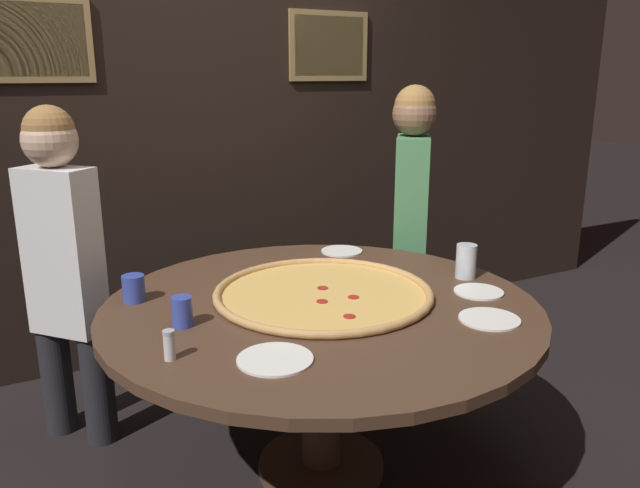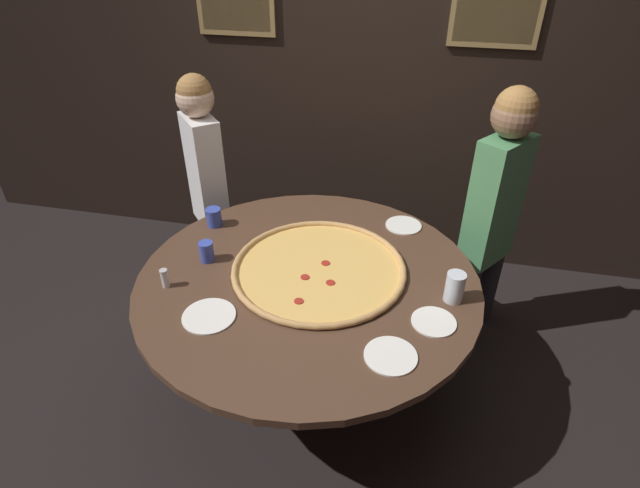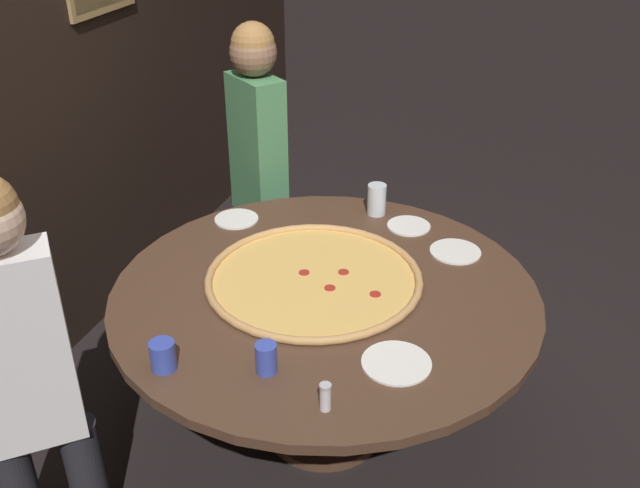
{
  "view_description": "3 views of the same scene",
  "coord_description": "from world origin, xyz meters",
  "px_view_note": "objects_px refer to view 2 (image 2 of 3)",
  "views": [
    {
      "loc": [
        -1.07,
        -2.0,
        1.6
      ],
      "look_at": [
        0.01,
        0.03,
        0.97
      ],
      "focal_mm": 35.0,
      "sensor_mm": 36.0,
      "label": 1
    },
    {
      "loc": [
        0.48,
        -1.89,
        2.25
      ],
      "look_at": [
        0.04,
        0.08,
        0.89
      ],
      "focal_mm": 28.0,
      "sensor_mm": 36.0,
      "label": 2
    },
    {
      "loc": [
        -2.24,
        -0.74,
        2.28
      ],
      "look_at": [
        0.07,
        0.04,
        0.9
      ],
      "focal_mm": 40.0,
      "sensor_mm": 36.0,
      "label": 3
    }
  ],
  "objects_px": {
    "dining_table": "(308,295)",
    "drink_cup_by_shaker": "(207,252)",
    "giant_pizza": "(319,268)",
    "white_plate_near_front": "(434,322)",
    "drink_cup_centre_back": "(214,217)",
    "white_plate_left_side": "(209,316)",
    "white_plate_right_side": "(391,356)",
    "diner_far_left": "(494,207)",
    "condiment_shaker": "(165,278)",
    "drink_cup_beside_pizza": "(455,287)",
    "diner_far_right": "(206,176)",
    "white_plate_beside_cup": "(404,225)"
  },
  "relations": [
    {
      "from": "dining_table",
      "to": "drink_cup_by_shaker",
      "type": "distance_m",
      "value": 0.57
    },
    {
      "from": "dining_table",
      "to": "giant_pizza",
      "type": "distance_m",
      "value": 0.15
    },
    {
      "from": "dining_table",
      "to": "white_plate_near_front",
      "type": "height_order",
      "value": "white_plate_near_front"
    },
    {
      "from": "drink_cup_centre_back",
      "to": "white_plate_left_side",
      "type": "height_order",
      "value": "drink_cup_centre_back"
    },
    {
      "from": "giant_pizza",
      "to": "white_plate_near_front",
      "type": "bearing_deg",
      "value": -24.35
    },
    {
      "from": "giant_pizza",
      "to": "white_plate_right_side",
      "type": "xyz_separation_m",
      "value": [
        0.41,
        -0.5,
        -0.01
      ]
    },
    {
      "from": "white_plate_right_side",
      "to": "diner_far_left",
      "type": "distance_m",
      "value": 1.2
    },
    {
      "from": "drink_cup_centre_back",
      "to": "diner_far_left",
      "type": "distance_m",
      "value": 1.57
    },
    {
      "from": "condiment_shaker",
      "to": "dining_table",
      "type": "bearing_deg",
      "value": 18.62
    },
    {
      "from": "drink_cup_beside_pizza",
      "to": "drink_cup_by_shaker",
      "type": "bearing_deg",
      "value": 177.77
    },
    {
      "from": "drink_cup_centre_back",
      "to": "white_plate_near_front",
      "type": "distance_m",
      "value": 1.37
    },
    {
      "from": "diner_far_left",
      "to": "dining_table",
      "type": "bearing_deg",
      "value": -17.05
    },
    {
      "from": "white_plate_left_side",
      "to": "diner_far_left",
      "type": "relative_size",
      "value": 0.16
    },
    {
      "from": "drink_cup_by_shaker",
      "to": "condiment_shaker",
      "type": "bearing_deg",
      "value": -114.34
    },
    {
      "from": "drink_cup_by_shaker",
      "to": "diner_far_right",
      "type": "xyz_separation_m",
      "value": [
        -0.3,
        0.72,
        0.04
      ]
    },
    {
      "from": "white_plate_right_side",
      "to": "diner_far_right",
      "type": "xyz_separation_m",
      "value": [
        -1.29,
        1.18,
        0.09
      ]
    },
    {
      "from": "white_plate_left_side",
      "to": "white_plate_near_front",
      "type": "height_order",
      "value": "same"
    },
    {
      "from": "drink_cup_beside_pizza",
      "to": "white_plate_near_front",
      "type": "height_order",
      "value": "drink_cup_beside_pizza"
    },
    {
      "from": "diner_far_left",
      "to": "diner_far_right",
      "type": "distance_m",
      "value": 1.75
    },
    {
      "from": "dining_table",
      "to": "white_plate_left_side",
      "type": "xyz_separation_m",
      "value": [
        -0.36,
        -0.38,
        0.12
      ]
    },
    {
      "from": "white_plate_near_front",
      "to": "drink_cup_by_shaker",
      "type": "bearing_deg",
      "value": 169.02
    },
    {
      "from": "white_plate_left_side",
      "to": "diner_far_right",
      "type": "distance_m",
      "value": 1.22
    },
    {
      "from": "drink_cup_centre_back",
      "to": "drink_cup_beside_pizza",
      "type": "bearing_deg",
      "value": -15.9
    },
    {
      "from": "condiment_shaker",
      "to": "giant_pizza",
      "type": "bearing_deg",
      "value": 22.01
    },
    {
      "from": "drink_cup_beside_pizza",
      "to": "diner_far_left",
      "type": "bearing_deg",
      "value": 73.32
    },
    {
      "from": "dining_table",
      "to": "white_plate_right_side",
      "type": "height_order",
      "value": "white_plate_right_side"
    },
    {
      "from": "giant_pizza",
      "to": "drink_cup_centre_back",
      "type": "xyz_separation_m",
      "value": [
        -0.68,
        0.29,
        0.04
      ]
    },
    {
      "from": "white_plate_right_side",
      "to": "white_plate_near_front",
      "type": "xyz_separation_m",
      "value": [
        0.16,
        0.24,
        0.0
      ]
    },
    {
      "from": "diner_far_right",
      "to": "dining_table",
      "type": "bearing_deg",
      "value": -173.04
    },
    {
      "from": "drink_cup_by_shaker",
      "to": "white_plate_left_side",
      "type": "relative_size",
      "value": 0.45
    },
    {
      "from": "dining_table",
      "to": "white_plate_right_side",
      "type": "bearing_deg",
      "value": -44.27
    },
    {
      "from": "drink_cup_beside_pizza",
      "to": "white_plate_left_side",
      "type": "height_order",
      "value": "drink_cup_beside_pizza"
    },
    {
      "from": "white_plate_near_front",
      "to": "diner_far_left",
      "type": "bearing_deg",
      "value": 71.67
    },
    {
      "from": "dining_table",
      "to": "condiment_shaker",
      "type": "height_order",
      "value": "condiment_shaker"
    },
    {
      "from": "drink_cup_centre_back",
      "to": "white_plate_right_side",
      "type": "xyz_separation_m",
      "value": [
        1.09,
        -0.8,
        -0.05
      ]
    },
    {
      "from": "white_plate_near_front",
      "to": "diner_far_right",
      "type": "xyz_separation_m",
      "value": [
        -1.46,
        0.94,
        0.09
      ]
    },
    {
      "from": "white_plate_left_side",
      "to": "white_plate_near_front",
      "type": "distance_m",
      "value": 0.99
    },
    {
      "from": "drink_cup_centre_back",
      "to": "white_plate_right_side",
      "type": "height_order",
      "value": "drink_cup_centre_back"
    },
    {
      "from": "condiment_shaker",
      "to": "diner_far_right",
      "type": "relative_size",
      "value": 0.07
    },
    {
      "from": "drink_cup_beside_pizza",
      "to": "white_plate_beside_cup",
      "type": "distance_m",
      "value": 0.66
    },
    {
      "from": "white_plate_right_side",
      "to": "white_plate_near_front",
      "type": "bearing_deg",
      "value": 55.58
    },
    {
      "from": "drink_cup_by_shaker",
      "to": "diner_far_left",
      "type": "distance_m",
      "value": 1.58
    },
    {
      "from": "white_plate_beside_cup",
      "to": "white_plate_right_side",
      "type": "bearing_deg",
      "value": -88.43
    },
    {
      "from": "diner_far_left",
      "to": "white_plate_right_side",
      "type": "bearing_deg",
      "value": 14.27
    },
    {
      "from": "white_plate_near_front",
      "to": "white_plate_beside_cup",
      "type": "xyz_separation_m",
      "value": [
        -0.19,
        0.78,
        0.0
      ]
    },
    {
      "from": "drink_cup_beside_pizza",
      "to": "white_plate_near_front",
      "type": "relative_size",
      "value": 0.75
    },
    {
      "from": "drink_cup_beside_pizza",
      "to": "drink_cup_centre_back",
      "type": "relative_size",
      "value": 1.41
    },
    {
      "from": "white_plate_near_front",
      "to": "condiment_shaker",
      "type": "relative_size",
      "value": 2.04
    },
    {
      "from": "drink_cup_beside_pizza",
      "to": "white_plate_beside_cup",
      "type": "bearing_deg",
      "value": 114.45
    },
    {
      "from": "white_plate_right_side",
      "to": "condiment_shaker",
      "type": "height_order",
      "value": "condiment_shaker"
    }
  ]
}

